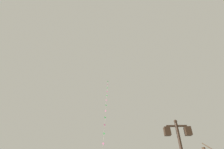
% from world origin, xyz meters
% --- Properties ---
extents(twin_lantern_lamp_post, '(1.27, 0.28, 4.50)m').
position_xyz_m(twin_lantern_lamp_post, '(1.81, 6.85, 3.12)').
color(twin_lantern_lamp_post, black).
rests_on(twin_lantern_lamp_post, ground_plane).
extents(kite_train, '(0.96, 19.34, 25.95)m').
position_xyz_m(kite_train, '(-3.56, 29.31, 13.31)').
color(kite_train, brown).
rests_on(kite_train, ground_plane).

